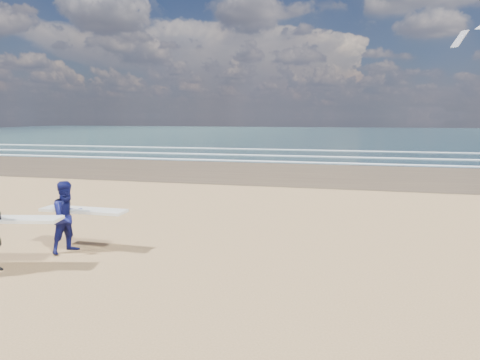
% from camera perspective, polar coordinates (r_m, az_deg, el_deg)
% --- Properties ---
extents(ocean, '(220.00, 100.00, 0.02)m').
position_cam_1_polar(ocean, '(80.74, 23.62, 5.48)').
color(ocean, '#1A3139').
rests_on(ocean, ground).
extents(surfer_far, '(2.21, 1.14, 1.75)m').
position_cam_1_polar(surfer_far, '(11.16, -21.83, -4.52)').
color(surfer_far, '#0E1251').
rests_on(surfer_far, ground).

